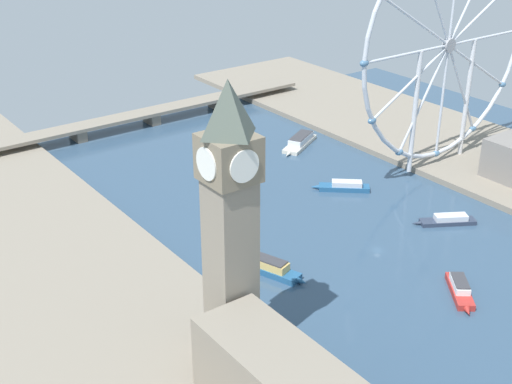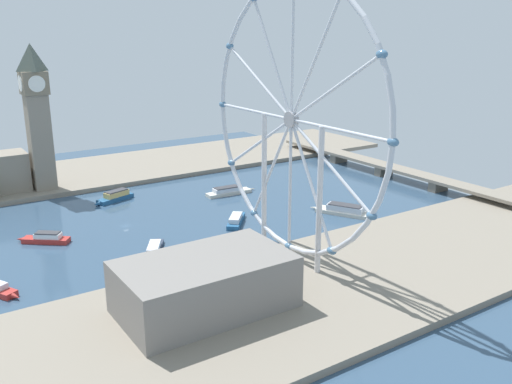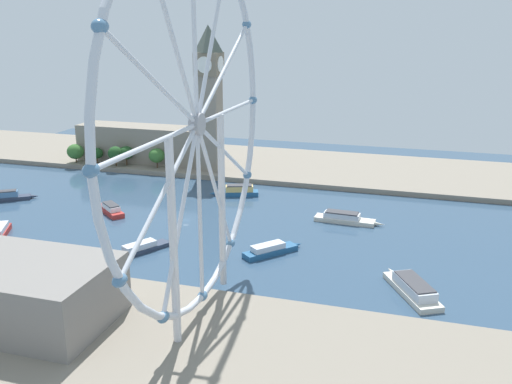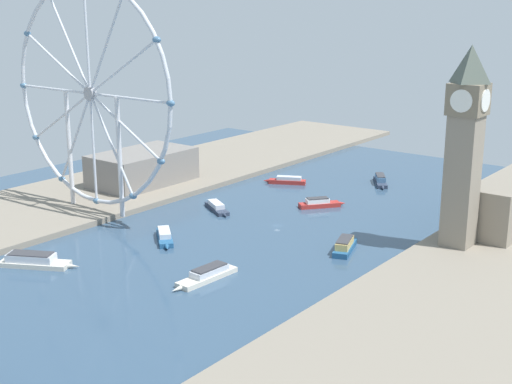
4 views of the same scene
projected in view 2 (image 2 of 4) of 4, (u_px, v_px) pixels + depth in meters
ground_plane at (126, 226)px, 298.45m from camera, size 403.82×403.82×0.00m
riverbank_left at (65, 176)px, 391.49m from camera, size 90.00×520.00×3.00m
riverbank_right at (242, 313)px, 204.55m from camera, size 90.00×520.00×3.00m
clock_tower at (37, 115)px, 343.31m from camera, size 15.91×15.91×89.83m
ferris_wheel at (291, 121)px, 234.38m from camera, size 118.87×3.20×120.47m
riverside_hall at (205, 284)px, 202.23m from camera, size 36.20×61.71×19.51m
river_bridge at (384, 166)px, 398.83m from camera, size 215.82×14.11×8.19m
tour_boat_0 at (115, 197)px, 341.00m from camera, size 14.27×27.65×6.30m
tour_boat_1 at (46, 238)px, 275.09m from camera, size 20.02×23.55×5.43m
tour_boat_2 at (229, 191)px, 353.81m from camera, size 9.06×34.46×5.24m
tour_boat_5 at (343, 210)px, 316.55m from camera, size 33.89×22.37×5.85m
tour_boat_6 at (236, 220)px, 302.27m from camera, size 24.58×22.02×4.78m
tour_boat_7 at (154, 249)px, 263.50m from camera, size 26.87×18.17×4.25m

